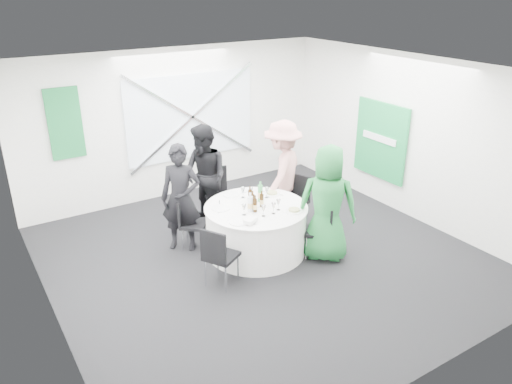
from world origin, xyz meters
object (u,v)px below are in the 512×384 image
chair_back_right (297,197)px  person_woman_green (327,204)px  person_man_back (205,177)px  green_water_bottle (260,193)px  person_man_back_left (181,198)px  clear_water_bottle (250,204)px  chair_front_right (323,227)px  chair_back_left (189,220)px  person_woman_pink (282,172)px  banquet_table (256,229)px  chair_front_left (218,253)px  chair_back (219,191)px

chair_back_right → person_woman_green: (-0.33, -1.15, 0.39)m
person_man_back → green_water_bottle: bearing=9.2°
person_man_back_left → clear_water_bottle: size_ratio=5.73×
chair_front_right → green_water_bottle: 1.08m
chair_front_right → clear_water_bottle: bearing=-81.0°
chair_back_left → person_woman_green: 2.14m
chair_back_left → person_woman_pink: 1.83m
banquet_table → chair_front_right: 1.03m
chair_back_left → green_water_bottle: 1.18m
person_woman_green → chair_front_right: bearing=-22.3°
person_man_back_left → person_woman_green: 2.20m
chair_front_left → person_man_back: (0.72, 1.77, 0.36)m
chair_front_left → person_woman_green: (1.74, -0.16, 0.36)m
chair_back_left → person_woman_green: (1.60, -1.37, 0.40)m
chair_front_right → person_woman_green: bearing=66.8°
banquet_table → chair_front_right: chair_front_right is taller
chair_front_right → person_woman_green: person_woman_green is taller
person_man_back → person_man_back_left: bearing=-63.2°
chair_front_left → person_man_back_left: 1.30m
chair_back → person_man_back: person_man_back is taller
chair_back_left → chair_front_right: size_ratio=0.97×
chair_front_right → person_woman_pink: bearing=-147.6°
banquet_table → chair_back_left: bearing=140.6°
chair_back_right → person_man_back: person_man_back is taller
banquet_table → person_woman_green: (0.79, -0.70, 0.50)m
chair_back → banquet_table: bearing=-90.0°
chair_front_left → green_water_bottle: bearing=-88.4°
clear_water_bottle → person_man_back_left: bearing=132.2°
banquet_table → chair_back_right: 1.21m
chair_back → person_woman_green: 2.11m
chair_front_right → clear_water_bottle: clear_water_bottle is taller
chair_front_right → person_woman_green: (0.02, -0.04, 0.39)m
chair_back → person_man_back_left: (-0.93, -0.53, 0.28)m
person_man_back_left → person_woman_pink: size_ratio=0.95×
chair_back_right → green_water_bottle: (-0.95, -0.31, 0.39)m
green_water_bottle → chair_front_right: bearing=-53.0°
chair_back → person_man_back: size_ratio=0.54×
banquet_table → chair_front_left: (-0.95, -0.54, 0.14)m
chair_back → person_woman_pink: person_woman_pink is taller
chair_back_left → person_man_back: (0.58, 0.56, 0.40)m
person_woman_green → chair_front_left: bearing=36.5°
person_man_back → person_woman_green: (1.02, -1.93, 0.01)m
banquet_table → chair_back_right: chair_back_right is taller
chair_back_left → person_man_back_left: 0.38m
chair_back_left → chair_back_right: size_ratio=0.96×
chair_back_right → clear_water_bottle: size_ratio=2.91×
banquet_table → chair_front_right: bearing=-41.0°
banquet_table → person_woman_pink: size_ratio=0.88×
chair_back_right → chair_front_right: size_ratio=1.01×
person_man_back_left → green_water_bottle: bearing=9.9°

